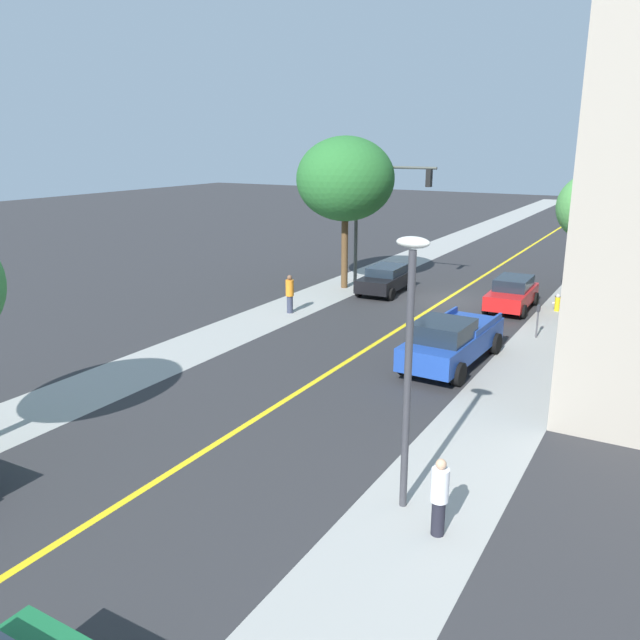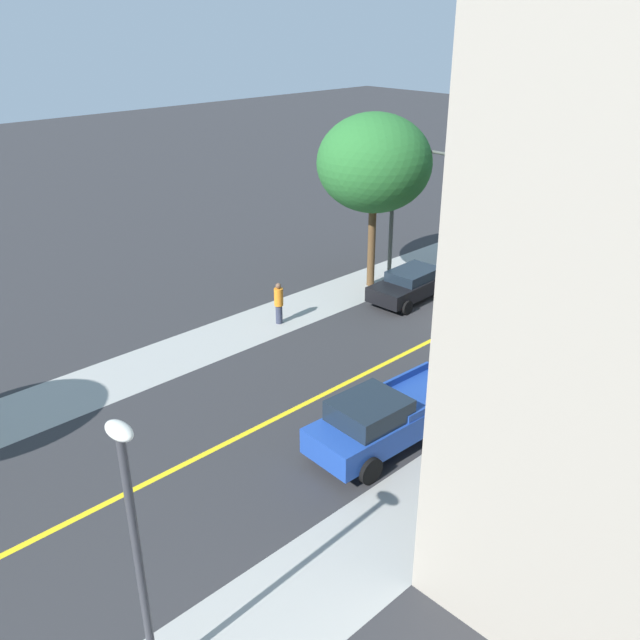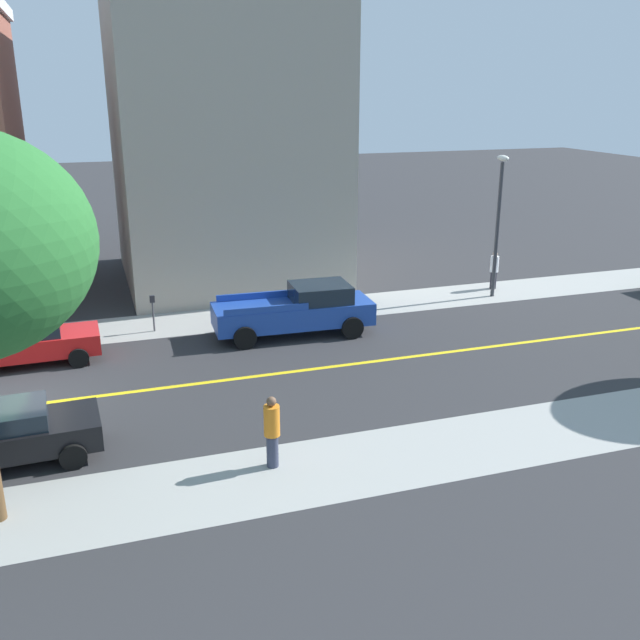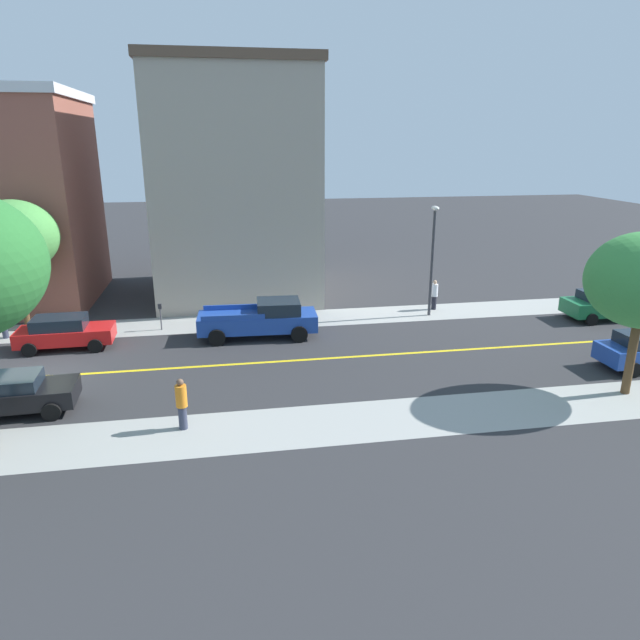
# 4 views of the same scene
# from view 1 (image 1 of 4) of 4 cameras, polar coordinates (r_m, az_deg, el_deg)

# --- Properties ---
(ground_plane) EXTENTS (140.00, 140.00, 0.00)m
(ground_plane) POSITION_cam_1_polar(r_m,az_deg,el_deg) (32.95, 11.09, 1.76)
(ground_plane) COLOR #2D2D30
(sidewalk_left) EXTENTS (2.96, 126.00, 0.01)m
(sidewalk_left) POSITION_cam_1_polar(r_m,az_deg,el_deg) (31.64, 21.39, 0.39)
(sidewalk_left) COLOR #9E9E99
(sidewalk_left) RESTS_ON ground
(sidewalk_right) EXTENTS (2.96, 126.00, 0.01)m
(sidewalk_right) POSITION_cam_1_polar(r_m,az_deg,el_deg) (35.24, 1.84, 2.96)
(sidewalk_right) COLOR #9E9E99
(sidewalk_right) RESTS_ON ground
(road_centerline_stripe) EXTENTS (0.20, 126.00, 0.00)m
(road_centerline_stripe) POSITION_cam_1_polar(r_m,az_deg,el_deg) (32.95, 11.09, 1.77)
(road_centerline_stripe) COLOR yellow
(road_centerline_stripe) RESTS_ON ground
(street_tree_left_near) EXTENTS (4.16, 4.16, 6.53)m
(street_tree_left_near) POSITION_cam_1_polar(r_m,az_deg,el_deg) (33.09, 23.92, 9.15)
(street_tree_left_near) COLOR brown
(street_tree_left_near) RESTS_ON ground
(street_tree_left_far) EXTENTS (5.17, 5.17, 8.05)m
(street_tree_left_far) POSITION_cam_1_polar(r_m,az_deg,el_deg) (34.34, 2.28, 12.45)
(street_tree_left_far) COLOR brown
(street_tree_left_far) RESTS_ON ground
(fire_hydrant) EXTENTS (0.44, 0.24, 0.84)m
(fire_hydrant) POSITION_cam_1_polar(r_m,az_deg,el_deg) (32.15, 20.44, 1.48)
(fire_hydrant) COLOR yellow
(fire_hydrant) RESTS_ON ground
(parking_meter) EXTENTS (0.12, 0.18, 1.37)m
(parking_meter) POSITION_cam_1_polar(r_m,az_deg,el_deg) (27.35, 18.88, 0.31)
(parking_meter) COLOR #4C4C51
(parking_meter) RESTS_ON ground
(traffic_light_mast) EXTENTS (4.64, 0.32, 6.86)m
(traffic_light_mast) POSITION_cam_1_polar(r_m,az_deg,el_deg) (35.16, 5.22, 10.37)
(traffic_light_mast) COLOR #474C47
(traffic_light_mast) RESTS_ON ground
(street_lamp) EXTENTS (0.70, 0.36, 5.96)m
(street_lamp) POSITION_cam_1_polar(r_m,az_deg,el_deg) (13.23, 7.96, -2.22)
(street_lamp) COLOR #38383D
(street_lamp) RESTS_ON ground
(red_sedan_left_curb) EXTENTS (1.99, 4.27, 1.53)m
(red_sedan_left_curb) POSITION_cam_1_polar(r_m,az_deg,el_deg) (31.70, 16.78, 2.32)
(red_sedan_left_curb) COLOR red
(red_sedan_left_curb) RESTS_ON ground
(black_sedan_right_curb) EXTENTS (2.15, 4.28, 1.42)m
(black_sedan_right_curb) POSITION_cam_1_polar(r_m,az_deg,el_deg) (33.89, 5.88, 3.68)
(black_sedan_right_curb) COLOR black
(black_sedan_right_curb) RESTS_ON ground
(blue_pickup_truck) EXTENTS (2.41, 5.79, 1.83)m
(blue_pickup_truck) POSITION_cam_1_polar(r_m,az_deg,el_deg) (23.16, 11.64, -1.81)
(blue_pickup_truck) COLOR #1E429E
(blue_pickup_truck) RESTS_ON ground
(pedestrian_yellow_shirt) EXTENTS (0.37, 0.37, 1.77)m
(pedestrian_yellow_shirt) POSITION_cam_1_polar(r_m,az_deg,el_deg) (34.46, 21.32, 3.18)
(pedestrian_yellow_shirt) COLOR #33384C
(pedestrian_yellow_shirt) RESTS_ON ground
(pedestrian_orange_shirt) EXTENTS (0.38, 0.38, 1.81)m
(pedestrian_orange_shirt) POSITION_cam_1_polar(r_m,az_deg,el_deg) (29.71, -2.72, 2.42)
(pedestrian_orange_shirt) COLOR #33384C
(pedestrian_orange_shirt) RESTS_ON ground
(pedestrian_white_shirt) EXTENTS (0.37, 0.37, 1.70)m
(pedestrian_white_shirt) POSITION_cam_1_polar(r_m,az_deg,el_deg) (13.51, 10.61, -15.14)
(pedestrian_white_shirt) COLOR black
(pedestrian_white_shirt) RESTS_ON ground
(small_dog) EXTENTS (0.52, 0.69, 0.54)m
(small_dog) POSITION_cam_1_polar(r_m,az_deg,el_deg) (33.43, 20.55, 1.88)
(small_dog) COLOR black
(small_dog) RESTS_ON ground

